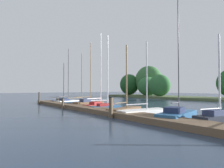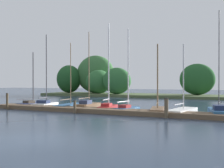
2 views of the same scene
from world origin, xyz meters
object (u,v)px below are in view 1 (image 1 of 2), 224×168
object	(u,v)px
sailboat_5	(106,106)
mooring_piling_2	(111,107)
sailboat_0	(63,100)
sailboat_3	(89,103)
sailboat_6	(126,109)
mooring_piling_0	(39,98)
mooring_piling_1	(63,103)
sailboat_9	(218,117)
sailboat_2	(81,103)
sailboat_7	(146,112)
sailboat_4	(99,104)
sailboat_8	(178,114)
sailboat_1	(67,101)

from	to	relation	value
sailboat_5	mooring_piling_2	bearing A→B (deg)	-113.67
sailboat_0	sailboat_3	world-z (taller)	sailboat_3
sailboat_3	sailboat_5	size ratio (longest dim) A/B	1.03
sailboat_6	mooring_piling_0	xyz separation A→B (m)	(-13.27, -2.74, 0.42)
mooring_piling_1	sailboat_9	bearing A→B (deg)	16.28
sailboat_3	sailboat_2	bearing A→B (deg)	85.52
sailboat_2	sailboat_3	bearing A→B (deg)	-97.90
sailboat_7	mooring_piling_0	xyz separation A→B (m)	(-15.23, -2.90, 0.48)
sailboat_3	mooring_piling_0	world-z (taller)	sailboat_3
sailboat_3	sailboat_6	distance (m)	6.77
sailboat_0	sailboat_6	distance (m)	13.06
sailboat_0	sailboat_6	size ratio (longest dim) A/B	0.99
sailboat_2	sailboat_3	size ratio (longest dim) A/B	0.87
sailboat_4	sailboat_9	world-z (taller)	sailboat_4
sailboat_3	mooring_piling_0	distance (m)	7.37
sailboat_5	mooring_piling_0	xyz separation A→B (m)	(-10.72, -2.66, 0.33)
sailboat_6	sailboat_4	bearing A→B (deg)	69.19
sailboat_9	mooring_piling_2	distance (m)	6.39
sailboat_7	mooring_piling_1	size ratio (longest dim) A/B	5.27
sailboat_2	mooring_piling_2	xyz separation A→B (m)	(10.15, -3.35, 0.45)
sailboat_6	sailboat_9	xyz separation A→B (m)	(6.69, 0.92, 0.03)
sailboat_3	sailboat_7	distance (m)	8.72
sailboat_8	mooring_piling_0	size ratio (longest dim) A/B	5.25
sailboat_0	sailboat_1	xyz separation A→B (m)	(1.87, -0.22, 0.02)
sailboat_8	mooring_piling_1	distance (m)	10.97
sailboat_2	sailboat_7	bearing A→B (deg)	-99.08
sailboat_0	mooring_piling_0	distance (m)	3.11
sailboat_7	mooring_piling_2	size ratio (longest dim) A/B	3.91
sailboat_5	sailboat_8	xyz separation A→B (m)	(7.13, 0.30, -0.07)
sailboat_8	sailboat_3	bearing A→B (deg)	75.36
sailboat_5	sailboat_1	bearing A→B (deg)	97.92
mooring_piling_2	sailboat_2	bearing A→B (deg)	161.73
sailboat_5	sailboat_7	distance (m)	4.51
sailboat_4	mooring_piling_2	world-z (taller)	sailboat_4
mooring_piling_0	sailboat_2	bearing A→B (deg)	37.58
mooring_piling_1	mooring_piling_2	distance (m)	7.36
mooring_piling_0	sailboat_3	bearing A→B (deg)	27.51
sailboat_9	mooring_piling_0	distance (m)	20.29
sailboat_4	sailboat_5	distance (m)	2.24
sailboat_4	mooring_piling_1	world-z (taller)	sailboat_4
sailboat_6	sailboat_3	bearing A→B (deg)	71.12
sailboat_1	sailboat_5	xyz separation A→B (m)	(8.64, -0.20, 0.05)
sailboat_0	sailboat_5	size ratio (longest dim) A/B	0.80
sailboat_2	sailboat_7	size ratio (longest dim) A/B	1.14
sailboat_0	mooring_piling_1	distance (m)	7.73
mooring_piling_0	mooring_piling_2	xyz separation A→B (m)	(14.65, 0.11, -0.05)
sailboat_2	sailboat_8	world-z (taller)	sailboat_8
sailboat_9	mooring_piling_1	world-z (taller)	sailboat_9
sailboat_8	mooring_piling_0	distance (m)	18.10
sailboat_7	mooring_piling_0	world-z (taller)	sailboat_7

